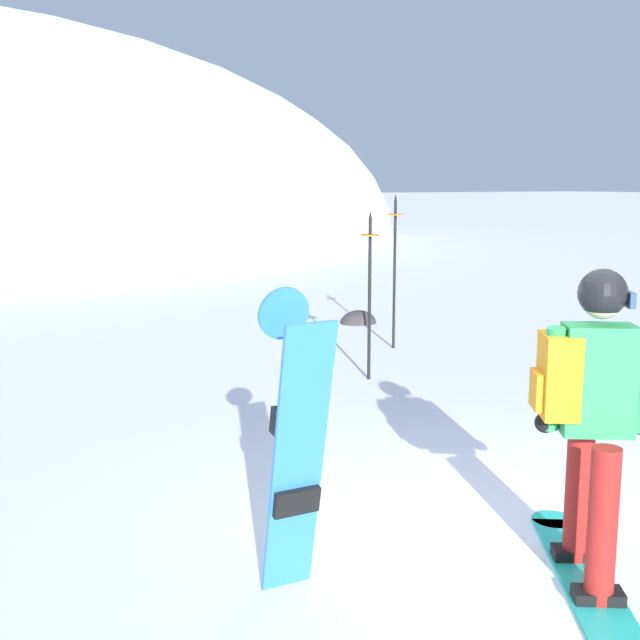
# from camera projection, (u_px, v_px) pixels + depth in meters

# --- Properties ---
(ground_plane) EXTENTS (300.00, 300.00, 0.00)m
(ground_plane) POSITION_uv_depth(u_px,v_px,m) (513.00, 550.00, 4.76)
(ground_plane) COLOR white
(snowboarder_main) EXTENTS (1.10, 1.61, 1.71)m
(snowboarder_main) POSITION_uv_depth(u_px,v_px,m) (589.00, 419.00, 4.22)
(snowboarder_main) COLOR #23B7A3
(snowboarder_main) RESTS_ON ground
(spare_snowboard) EXTENTS (0.28, 0.37, 1.63)m
(spare_snowboard) POSITION_uv_depth(u_px,v_px,m) (296.00, 445.00, 4.11)
(spare_snowboard) COLOR blue
(spare_snowboard) RESTS_ON ground
(piste_marker_near) EXTENTS (0.20, 0.20, 1.85)m
(piste_marker_near) POSITION_uv_depth(u_px,v_px,m) (370.00, 284.00, 8.73)
(piste_marker_near) COLOR black
(piste_marker_near) RESTS_ON ground
(piste_marker_far) EXTENTS (0.20, 0.20, 2.00)m
(piste_marker_far) POSITION_uv_depth(u_px,v_px,m) (395.00, 261.00, 10.39)
(piste_marker_far) COLOR black
(piste_marker_far) RESTS_ON ground
(rock_dark) EXTENTS (0.57, 0.49, 0.40)m
(rock_dark) POSITION_uv_depth(u_px,v_px,m) (358.00, 323.00, 12.45)
(rock_dark) COLOR #383333
(rock_dark) RESTS_ON ground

